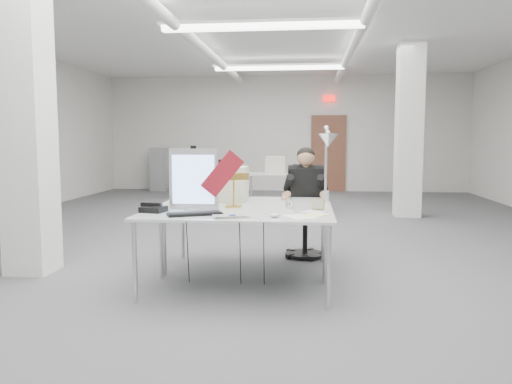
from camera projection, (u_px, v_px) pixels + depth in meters
room_shell at (265, 121)px, 7.11m from camera, size 10.04×14.04×3.24m
desk_main at (236, 214)px, 4.61m from camera, size 1.80×0.90×0.02m
desk_second at (248, 202)px, 5.50m from camera, size 1.80×0.90×0.02m
bg_desk_a at (285, 174)px, 10.03m from camera, size 1.60×0.80×0.02m
bg_desk_b at (209, 167)px, 12.42m from camera, size 1.60×0.80×0.02m
filing_cabinet at (160, 169)px, 14.05m from camera, size 0.45×0.55×1.20m
office_chair at (305, 210)px, 6.06m from camera, size 0.62×0.62×1.17m
seated_person at (306, 184)px, 5.98m from camera, size 0.50×0.60×0.84m
monitor at (194, 179)px, 4.82m from camera, size 0.48×0.05×0.59m
pennant at (222, 174)px, 4.75m from camera, size 0.41×0.13×0.46m
keyboard at (195, 214)px, 4.48m from camera, size 0.51×0.35×0.02m
laptop at (232, 217)px, 4.30m from camera, size 0.37×0.31×0.03m
mouse at (275, 215)px, 4.35m from camera, size 0.10×0.07×0.04m
bankers_lamp at (234, 191)px, 5.02m from camera, size 0.31×0.21×0.32m
desk_phone at (154, 209)px, 4.68m from camera, size 0.24×0.23×0.05m
picture_frame_left at (176, 202)px, 5.07m from camera, size 0.13×0.03×0.10m
picture_frame_right at (318, 204)px, 4.83m from camera, size 0.13×0.08×0.10m
desk_clock at (289, 203)px, 4.93m from camera, size 0.10×0.06×0.09m
paper_stack_a at (300, 217)px, 4.36m from camera, size 0.33×0.36×0.01m
paper_stack_b at (314, 215)px, 4.46m from camera, size 0.28×0.29×0.01m
paper_stack_c at (314, 212)px, 4.65m from camera, size 0.26×0.25×0.01m
beige_monitor at (228, 184)px, 5.48m from camera, size 0.40×0.38×0.38m
architect_lamp at (327, 162)px, 5.17m from camera, size 0.49×0.72×0.88m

